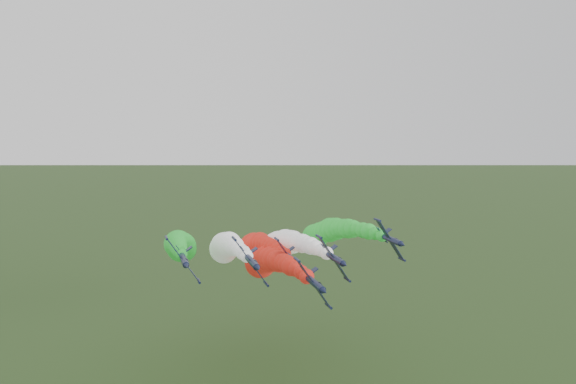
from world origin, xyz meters
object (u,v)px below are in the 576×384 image
(jet_inner_left, at_px, (225,247))
(jet_outer_left, at_px, (180,246))
(jet_trail, at_px, (255,246))
(jet_inner_right, at_px, (282,245))
(jet_lead, at_px, (266,261))
(jet_outer_right, at_px, (326,233))

(jet_inner_left, distance_m, jet_outer_left, 13.60)
(jet_trail, bearing_deg, jet_inner_right, -75.87)
(jet_lead, xyz_separation_m, jet_inner_left, (-9.62, 5.84, 3.06))
(jet_outer_right, bearing_deg, jet_lead, -149.01)
(jet_inner_right, bearing_deg, jet_trail, 104.13)
(jet_inner_right, xyz_separation_m, jet_outer_right, (14.91, 5.62, 1.62))
(jet_inner_left, bearing_deg, jet_outer_left, 146.05)
(jet_outer_left, xyz_separation_m, jet_trail, (23.36, 9.99, -3.63))
(jet_inner_right, bearing_deg, jet_outer_left, 167.33)
(jet_outer_right, relative_size, jet_trail, 1.00)
(jet_outer_left, bearing_deg, jet_lead, -32.74)
(jet_inner_left, distance_m, jet_outer_right, 31.87)
(jet_inner_left, relative_size, jet_inner_right, 1.00)
(jet_trail, bearing_deg, jet_outer_left, -156.84)
(jet_trail, bearing_deg, jet_inner_left, -124.53)
(jet_inner_left, relative_size, jet_trail, 0.99)
(jet_lead, bearing_deg, jet_inner_left, 148.72)
(jet_inner_right, relative_size, jet_trail, 0.99)
(jet_inner_left, height_order, jet_outer_right, jet_outer_right)
(jet_lead, bearing_deg, jet_outer_right, 30.99)
(jet_inner_left, distance_m, jet_inner_right, 16.24)
(jet_inner_left, height_order, jet_trail, jet_inner_left)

